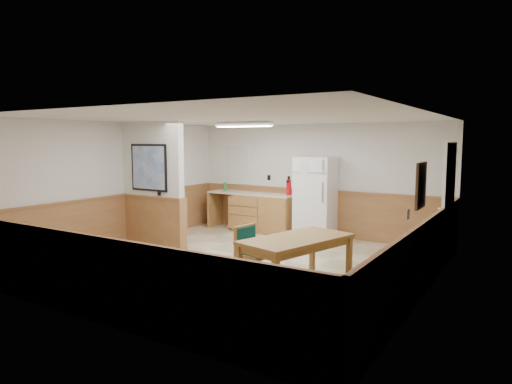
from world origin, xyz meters
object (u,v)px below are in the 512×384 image
Objects in this scene: dining_bench at (396,280)px; fire_extinguisher at (289,187)px; refrigerator at (316,198)px; dining_table at (297,244)px; soap_bottle at (225,186)px; dining_chair at (250,249)px.

fire_extinguisher is (-3.28, 3.29, 0.75)m from dining_bench.
refrigerator is 4.15m from dining_bench.
dining_table is 4.92m from soap_bottle.
dining_chair is 1.97× the size of fire_extinguisher.
refrigerator reaches higher than dining_table.
fire_extinguisher is (-1.89, 3.35, 0.43)m from dining_table.
fire_extinguisher is at bearing 116.63° from dining_chair.
refrigerator is at bearing 105.57° from dining_chair.
dining_chair reaches higher than dining_table.
soap_bottle reaches higher than dining_table.
fire_extinguisher reaches higher than dining_table.
fire_extinguisher is (-0.70, 0.08, 0.20)m from refrigerator.
fire_extinguisher is at bearing 136.87° from dining_bench.
dining_table reaches higher than dining_bench.
refrigerator reaches higher than fire_extinguisher.
refrigerator is at bearing 130.75° from dining_bench.
soap_bottle is (-5.02, 3.24, 0.66)m from dining_bench.
dining_bench is (1.40, 0.06, -0.31)m from dining_table.
dining_bench is 3.72× the size of fire_extinguisher.
dining_chair is at bearing -175.43° from dining_bench.
refrigerator is 3.36m from dining_chair.
dining_bench is at bearing 10.89° from dining_chair.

